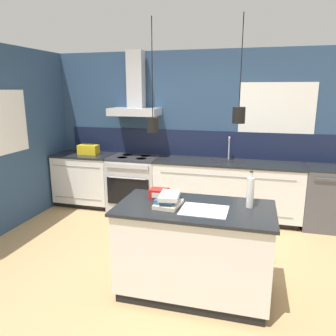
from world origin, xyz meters
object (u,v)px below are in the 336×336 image
at_px(oven_range, 135,183).
at_px(book_stack, 168,200).
at_px(yellow_toolbox, 88,150).
at_px(bottle_on_island, 250,192).
at_px(red_supply_box, 159,194).
at_px(dishwasher, 325,197).

height_order(oven_range, book_stack, book_stack).
xyz_separation_m(oven_range, yellow_toolbox, (-0.83, 0.00, 0.54)).
xyz_separation_m(oven_range, bottle_on_island, (1.90, -1.97, 0.61)).
height_order(book_stack, red_supply_box, book_stack).
bearing_deg(bottle_on_island, yellow_toolbox, 144.16).
bearing_deg(bottle_on_island, book_stack, -168.34).
relative_size(dishwasher, book_stack, 2.84).
distance_m(oven_range, bottle_on_island, 2.80).
height_order(bottle_on_island, red_supply_box, bottle_on_island).
bearing_deg(yellow_toolbox, oven_range, -0.30).
xyz_separation_m(book_stack, yellow_toolbox, (-1.98, 2.13, 0.02)).
xyz_separation_m(dishwasher, book_stack, (-1.81, -2.13, 0.51)).
bearing_deg(dishwasher, yellow_toolbox, 180.00).
relative_size(oven_range, yellow_toolbox, 2.68).
bearing_deg(red_supply_box, yellow_toolbox, 133.31).
xyz_separation_m(dishwasher, yellow_toolbox, (-3.78, 0.00, 0.54)).
height_order(oven_range, dishwasher, same).
bearing_deg(book_stack, bottle_on_island, 11.66).
bearing_deg(oven_range, bottle_on_island, -45.99).
distance_m(book_stack, red_supply_box, 0.23).
distance_m(dishwasher, yellow_toolbox, 3.82).
xyz_separation_m(red_supply_box, yellow_toolbox, (-1.83, 1.94, 0.03)).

